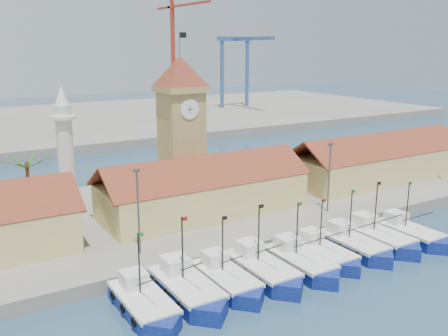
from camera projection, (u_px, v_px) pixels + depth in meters
ground at (304, 284)px, 48.32m from camera, size 400.00×400.00×0.00m
quay at (190, 209)px, 68.05m from camera, size 140.00×32.00×1.50m
terminal at (48, 124)px, 139.34m from camera, size 240.00×80.00×2.00m
boat_0 at (145, 306)px, 42.80m from camera, size 3.64×9.98×7.55m
boat_1 at (188, 291)px, 45.27m from camera, size 3.90×10.68×8.08m
boat_2 at (228, 281)px, 47.31m from camera, size 3.57×9.78×7.40m
boat_3 at (264, 271)px, 49.26m from camera, size 3.81×10.44×7.90m
boat_4 at (302, 264)px, 51.00m from camera, size 3.63×9.95×7.53m
boat_5 at (325, 255)px, 53.34m from camera, size 3.43×9.41×7.12m
boat_6 at (355, 246)px, 55.47m from camera, size 3.62×9.92×7.51m
boat_7 at (380, 239)px, 57.47m from camera, size 3.79×10.37×7.85m
boat_8 at (411, 235)px, 58.91m from camera, size 3.57×9.79×7.41m
hall_center at (204, 194)px, 63.95m from camera, size 27.04×10.13×7.61m
hall_right at (378, 164)px, 80.08m from camera, size 31.20×10.13×7.61m
clock_tower at (181, 126)px, 67.01m from camera, size 5.80×5.80×22.70m
minaret at (66, 152)px, 61.65m from camera, size 3.00×3.00×16.30m
palm_tree at (29, 188)px, 58.31m from camera, size 5.60×5.03×8.39m
lamp_posts at (241, 190)px, 56.97m from camera, size 80.70×0.25×9.03m
crane_red_right at (175, 40)px, 147.08m from camera, size 1.00×32.46×39.39m
gantry at (240, 53)px, 163.23m from camera, size 13.00×22.00×23.20m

